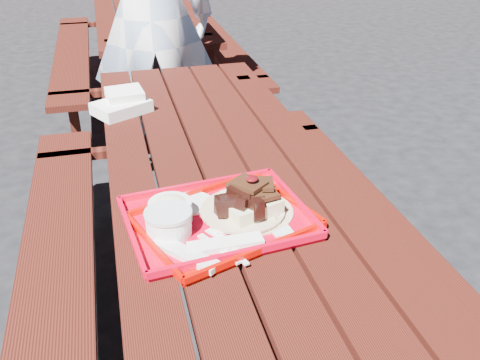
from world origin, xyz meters
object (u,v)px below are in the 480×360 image
(picnic_table_near, at_px, (229,227))
(far_tray, at_px, (215,217))
(picnic_table_far, at_px, (147,32))
(near_tray, at_px, (220,212))
(person, at_px, (151,16))

(picnic_table_near, distance_m, far_tray, 0.35)
(picnic_table_near, xyz_separation_m, far_tray, (-0.10, -0.26, 0.21))
(picnic_table_far, distance_m, near_tray, 3.06)
(picnic_table_far, relative_size, person, 1.26)
(picnic_table_far, distance_m, far_tray, 3.07)
(picnic_table_far, relative_size, far_tray, 4.57)
(far_tray, relative_size, person, 0.28)
(picnic_table_near, xyz_separation_m, picnic_table_far, (0.00, 2.80, 0.00))
(picnic_table_near, height_order, person, person)
(picnic_table_near, distance_m, near_tray, 0.34)
(picnic_table_near, xyz_separation_m, near_tray, (-0.08, -0.25, 0.22))
(picnic_table_far, distance_m, person, 1.37)
(picnic_table_far, height_order, near_tray, near_tray)
(picnic_table_far, bearing_deg, picnic_table_near, -90.00)
(picnic_table_near, relative_size, person, 1.26)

